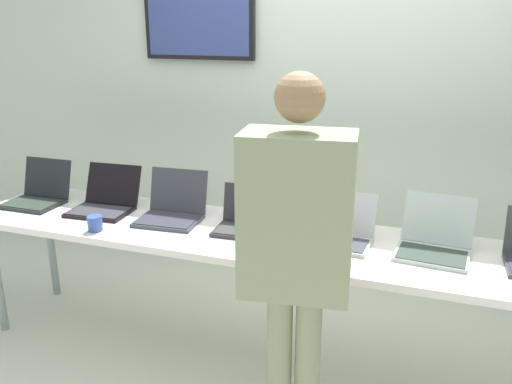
{
  "coord_description": "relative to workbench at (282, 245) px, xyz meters",
  "views": [
    {
      "loc": [
        0.74,
        -2.54,
        1.89
      ],
      "look_at": [
        -0.17,
        0.06,
        1.01
      ],
      "focal_mm": 37.29,
      "sensor_mm": 36.0,
      "label": 1
    }
  ],
  "objects": [
    {
      "name": "ground",
      "position": [
        0.0,
        0.0,
        -0.76
      ],
      "size": [
        8.0,
        8.0,
        0.04
      ],
      "primitive_type": "cube",
      "color": "beige"
    },
    {
      "name": "laptop_station_3",
      "position": [
        -0.2,
        0.04,
        0.1
      ],
      "size": [
        0.37,
        0.29,
        0.23
      ],
      "color": "#27242B",
      "rests_on": "workbench"
    },
    {
      "name": "back_wall",
      "position": [
        -0.02,
        1.13,
        0.58
      ],
      "size": [
        8.0,
        0.11,
        2.62
      ],
      "color": "beige",
      "rests_on": "ground"
    },
    {
      "name": "laptop_station_2",
      "position": [
        -0.69,
        0.05,
        0.11
      ],
      "size": [
        0.38,
        0.36,
        0.27
      ],
      "color": "#35373F",
      "rests_on": "workbench"
    },
    {
      "name": "workbench",
      "position": [
        0.0,
        0.0,
        0.0
      ],
      "size": [
        3.75,
        0.7,
        0.79
      ],
      "color": "silver",
      "rests_on": "ground"
    },
    {
      "name": "laptop_station_0",
      "position": [
        -1.63,
        0.03,
        0.11
      ],
      "size": [
        0.35,
        0.33,
        0.26
      ],
      "color": "black",
      "rests_on": "workbench"
    },
    {
      "name": "laptop_station_5",
      "position": [
        0.77,
        0.06,
        0.11
      ],
      "size": [
        0.38,
        0.4,
        0.26
      ],
      "color": "#AAB6B4",
      "rests_on": "workbench"
    },
    {
      "name": "coffee_mug",
      "position": [
        -1.01,
        -0.25,
        0.09
      ],
      "size": [
        0.08,
        0.08,
        0.08
      ],
      "color": "#324EA0",
      "rests_on": "workbench"
    },
    {
      "name": "laptop_station_1",
      "position": [
        -1.15,
        0.06,
        0.1
      ],
      "size": [
        0.38,
        0.38,
        0.25
      ],
      "color": "black",
      "rests_on": "workbench"
    },
    {
      "name": "person",
      "position": [
        0.24,
        -0.62,
        0.3
      ],
      "size": [
        0.49,
        0.63,
        1.72
      ],
      "color": "gray",
      "rests_on": "ground"
    },
    {
      "name": "laptop_station_4",
      "position": [
        0.29,
        0.05,
        0.1
      ],
      "size": [
        0.36,
        0.32,
        0.24
      ],
      "color": "#AFADB6",
      "rests_on": "workbench"
    }
  ]
}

